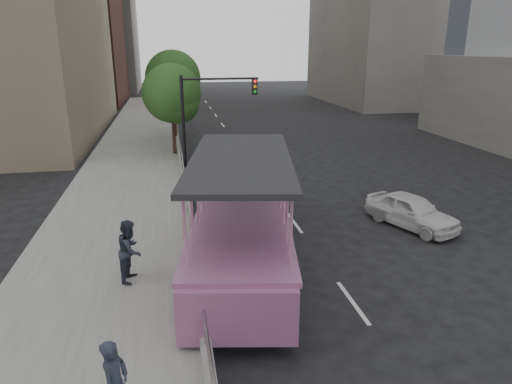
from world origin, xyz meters
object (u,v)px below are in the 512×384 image
Objects in this scene: car at (412,211)px; street_tree_near at (173,96)px; duck_boat at (243,214)px; street_tree_far at (175,80)px; pedestrian_mid at (130,250)px; traffic_signal at (205,108)px; parking_sign at (204,189)px.

street_tree_near is (-8.58, 13.16, 3.18)m from car.
street_tree_near is (-1.89, 14.22, 2.47)m from duck_boat.
car is 21.23m from street_tree_far.
traffic_signal is (3.19, 12.61, 2.31)m from pedestrian_mid.
pedestrian_mid is 13.21m from traffic_signal.
pedestrian_mid is 3.94m from parking_sign.
parking_sign is at bearing 132.00° from duck_boat.
parking_sign is at bearing 155.37° from car.
pedestrian_mid is (-10.17, -2.88, 0.56)m from car.
parking_sign is 0.59× the size of traffic_signal.
car is at bearing -54.32° from traffic_signal.
street_tree_near is 6.02m from street_tree_far.
traffic_signal is 3.80m from street_tree_near.
car is 0.72× the size of traffic_signal.
car is 12.32m from traffic_signal.
parking_sign is 9.67m from traffic_signal.
traffic_signal is (-6.99, 9.73, 2.86)m from car.
street_tree_far is (0.20, 6.00, 0.49)m from street_tree_near.
parking_sign is 13.09m from street_tree_near.
duck_boat is 3.68× the size of parking_sign.
street_tree_near is (-1.60, 3.43, 0.32)m from traffic_signal.
parking_sign is 0.54× the size of street_tree_near.
traffic_signal is 9.57m from street_tree_far.
duck_boat is 1.83m from parking_sign.
parking_sign is at bearing -86.80° from street_tree_near.
pedestrian_mid is 0.58× the size of parking_sign.
traffic_signal reaches higher than duck_boat.
parking_sign is (-1.17, 1.30, 0.54)m from duck_boat.
street_tree_far reaches higher than parking_sign.
street_tree_far reaches higher than traffic_signal.
street_tree_near is at bearing 114.98° from traffic_signal.
street_tree_far reaches higher than duck_boat.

